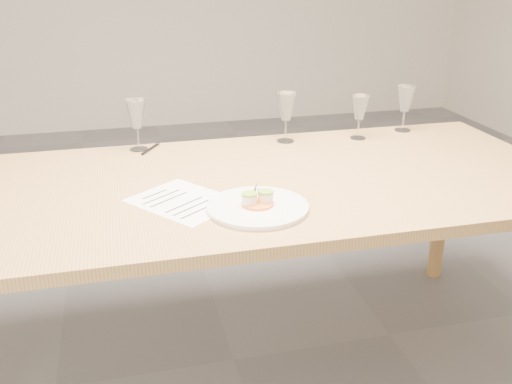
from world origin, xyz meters
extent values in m
plane|color=slate|center=(0.00, 0.00, 0.00)|extent=(7.00, 7.00, 0.00)
cube|color=tan|center=(0.00, 0.00, 0.73)|extent=(2.40, 1.00, 0.04)
cylinder|color=tan|center=(1.10, 0.40, 0.35)|extent=(0.07, 0.07, 0.71)
cylinder|color=white|center=(0.03, -0.25, 0.76)|extent=(0.30, 0.30, 0.01)
cylinder|color=white|center=(0.03, -0.25, 0.76)|extent=(0.31, 0.31, 0.01)
cylinder|color=orange|center=(0.03, -0.25, 0.77)|extent=(0.10, 0.10, 0.01)
cylinder|color=beige|center=(0.01, -0.26, 0.79)|extent=(0.05, 0.05, 0.03)
cylinder|color=beige|center=(0.06, -0.25, 0.79)|extent=(0.05, 0.05, 0.03)
cylinder|color=#88BA33|center=(0.01, -0.26, 0.81)|extent=(0.05, 0.05, 0.01)
cylinder|color=#88BA33|center=(0.06, -0.25, 0.81)|extent=(0.05, 0.05, 0.01)
cylinder|color=#C7CA6C|center=(0.09, -0.30, 0.76)|extent=(0.05, 0.05, 0.00)
cube|color=white|center=(-0.18, -0.13, 0.75)|extent=(0.39, 0.40, 0.00)
cube|color=black|center=(-0.26, -0.06, 0.75)|extent=(0.08, 0.07, 0.00)
cube|color=black|center=(-0.24, -0.09, 0.75)|extent=(0.13, 0.10, 0.00)
cube|color=black|center=(-0.22, -0.11, 0.75)|extent=(0.13, 0.10, 0.00)
cube|color=black|center=(-0.18, -0.17, 0.75)|extent=(0.13, 0.10, 0.00)
cube|color=black|center=(-0.16, -0.19, 0.75)|extent=(0.13, 0.10, 0.00)
cube|color=black|center=(-0.14, -0.22, 0.75)|extent=(0.13, 0.10, 0.00)
cylinder|color=black|center=(-0.24, 0.42, 0.76)|extent=(0.08, 0.13, 0.01)
cube|color=silver|center=(-0.21, 0.46, 0.76)|extent=(0.02, 0.02, 0.00)
cylinder|color=white|center=(-0.28, 0.43, 0.75)|extent=(0.07, 0.07, 0.00)
cylinder|color=white|center=(-0.28, 0.43, 0.80)|extent=(0.01, 0.01, 0.09)
cone|color=white|center=(-0.28, 0.43, 0.90)|extent=(0.08, 0.08, 0.11)
cylinder|color=white|center=(0.32, 0.40, 0.75)|extent=(0.07, 0.07, 0.00)
cylinder|color=white|center=(0.32, 0.40, 0.80)|extent=(0.01, 0.01, 0.09)
cone|color=white|center=(0.32, 0.40, 0.90)|extent=(0.08, 0.08, 0.11)
cylinder|color=white|center=(0.63, 0.36, 0.75)|extent=(0.06, 0.06, 0.00)
cylinder|color=white|center=(0.63, 0.36, 0.79)|extent=(0.01, 0.01, 0.08)
cone|color=white|center=(0.63, 0.36, 0.88)|extent=(0.07, 0.07, 0.10)
cylinder|color=white|center=(0.87, 0.43, 0.75)|extent=(0.07, 0.07, 0.00)
cylinder|color=white|center=(0.87, 0.43, 0.80)|extent=(0.01, 0.01, 0.08)
cone|color=white|center=(0.87, 0.43, 0.89)|extent=(0.08, 0.08, 0.11)
camera|label=1|loc=(-0.35, -1.78, 1.45)|focal=40.00mm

